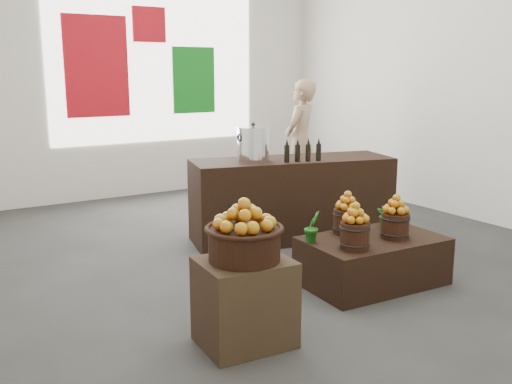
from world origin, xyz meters
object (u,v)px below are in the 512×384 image
display_table (372,261)px  stock_pot_left (253,145)px  crate (245,302)px  counter (292,199)px  wicker_basket (244,244)px  shopper (300,142)px

display_table → stock_pot_left: 1.86m
crate → counter: counter is taller
stock_pot_left → display_table: bearing=-82.3°
wicker_basket → stock_pot_left: 2.43m
counter → wicker_basket: bearing=-118.3°
crate → shopper: (2.88, 3.28, 0.56)m
wicker_basket → counter: counter is taller
crate → counter: bearing=47.3°
display_table → stock_pot_left: size_ratio=3.54×
stock_pot_left → counter: bearing=-14.4°
display_table → stock_pot_left: stock_pot_left is taller
wicker_basket → display_table: bearing=13.9°
shopper → stock_pot_left: bearing=7.9°
stock_pot_left → shopper: 2.02m
crate → stock_pot_left: size_ratio=1.77×
shopper → counter: bearing=19.6°
wicker_basket → counter: size_ratio=0.22×
counter → stock_pot_left: bearing=-180.0°
stock_pot_left → shopper: (1.56, 1.27, -0.21)m
crate → counter: size_ratio=0.27×
crate → counter: 2.59m
display_table → crate: bearing=-163.0°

